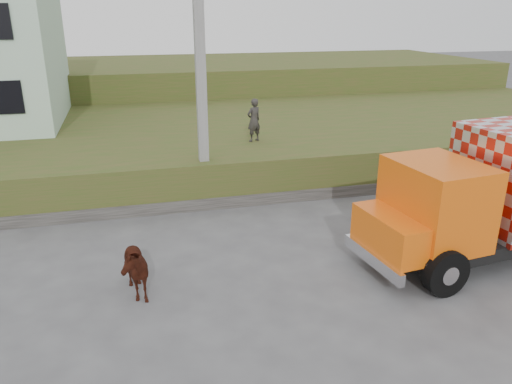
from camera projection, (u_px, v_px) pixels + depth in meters
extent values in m
plane|color=#474749|center=(273.00, 263.00, 12.67)|extent=(120.00, 120.00, 0.00)
cube|color=#354D19|center=(208.00, 141.00, 21.51)|extent=(40.00, 12.00, 1.50)
cube|color=#354D19|center=(177.00, 86.00, 32.17)|extent=(40.00, 12.00, 3.00)
cube|color=#595651|center=(176.00, 205.00, 15.95)|extent=(16.00, 0.50, 0.40)
cube|color=gray|center=(201.00, 82.00, 15.25)|extent=(0.30, 0.30, 8.00)
cube|color=black|center=(504.00, 230.00, 13.05)|extent=(6.95, 2.92, 0.35)
cube|color=#E0570B|center=(435.00, 203.00, 11.88)|extent=(2.03, 2.47, 1.99)
cube|color=#E0570B|center=(393.00, 233.00, 11.70)|extent=(1.22, 2.18, 0.89)
cube|color=yellow|center=(511.00, 160.00, 14.03)|extent=(4.54, 0.55, 0.70)
cube|color=silver|center=(373.00, 259.00, 11.74)|extent=(0.40, 2.29, 0.30)
cylinder|color=black|center=(445.00, 273.00, 11.12)|extent=(1.12, 0.47, 1.09)
cylinder|color=black|center=(385.00, 233.00, 13.12)|extent=(1.12, 0.47, 1.09)
cylinder|color=black|center=(499.00, 213.00, 14.42)|extent=(1.12, 0.47, 1.09)
imported|color=black|center=(131.00, 268.00, 11.09)|extent=(1.05, 1.68, 1.32)
imported|color=#2B2926|center=(254.00, 120.00, 18.21)|extent=(0.68, 0.58, 1.58)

